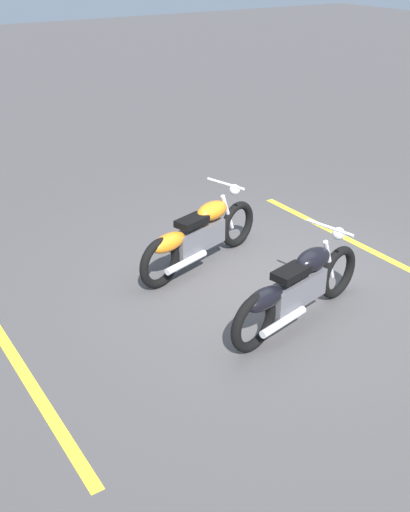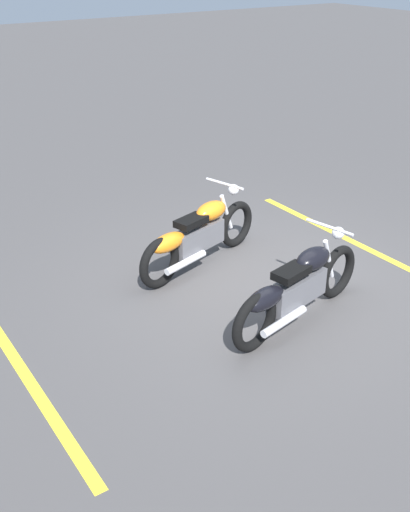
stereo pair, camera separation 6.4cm
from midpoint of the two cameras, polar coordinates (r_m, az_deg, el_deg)
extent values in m
plane|color=#474444|center=(7.93, 5.51, -2.48)|extent=(60.00, 60.00, 0.00)
torus|color=black|center=(8.73, 2.70, 2.98)|extent=(0.67, 0.30, 0.67)
torus|color=black|center=(7.67, -4.47, -0.65)|extent=(0.67, 0.30, 0.67)
cube|color=#59595E|center=(8.11, -0.89, 1.71)|extent=(0.87, 0.45, 0.32)
ellipsoid|color=orange|center=(8.18, 0.34, 4.22)|extent=(0.58, 0.42, 0.24)
ellipsoid|color=orange|center=(7.68, -3.70, 1.26)|extent=(0.61, 0.39, 0.22)
cube|color=black|center=(7.91, -1.52, 3.23)|extent=(0.49, 0.35, 0.09)
cylinder|color=silver|center=(8.46, 1.78, 4.11)|extent=(0.27, 0.13, 0.56)
cylinder|color=silver|center=(8.27, 1.61, 6.71)|extent=(0.21, 0.60, 0.04)
sphere|color=silver|center=(8.47, 2.45, 6.18)|extent=(0.15, 0.15, 0.15)
cylinder|color=silver|center=(7.83, -2.03, -0.59)|extent=(0.70, 0.28, 0.09)
torus|color=black|center=(7.61, 11.95, -1.44)|extent=(0.68, 0.25, 0.67)
torus|color=black|center=(6.51, 4.34, -6.18)|extent=(0.68, 0.25, 0.67)
cube|color=#59595E|center=(6.96, 8.26, -3.18)|extent=(0.87, 0.40, 0.32)
ellipsoid|color=black|center=(7.02, 9.73, -0.25)|extent=(0.57, 0.39, 0.24)
ellipsoid|color=black|center=(6.49, 5.33, -3.95)|extent=(0.60, 0.36, 0.22)
cube|color=black|center=(6.73, 7.75, -1.53)|extent=(0.48, 0.33, 0.09)
cylinder|color=silver|center=(7.32, 11.15, -0.26)|extent=(0.27, 0.11, 0.56)
cylinder|color=silver|center=(7.10, 11.23, 2.65)|extent=(0.17, 0.61, 0.04)
sphere|color=silver|center=(7.31, 12.01, 2.10)|extent=(0.15, 0.15, 0.15)
cylinder|color=silver|center=(6.70, 7.08, -6.03)|extent=(0.70, 0.24, 0.09)
cube|color=yellow|center=(9.46, 11.68, 2.17)|extent=(0.15, 3.20, 0.01)
cube|color=yellow|center=(6.43, -16.04, -11.45)|extent=(0.15, 3.20, 0.01)
camera|label=1|loc=(0.03, 89.74, 0.13)|focal=43.10mm
camera|label=2|loc=(0.03, -90.26, -0.13)|focal=43.10mm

